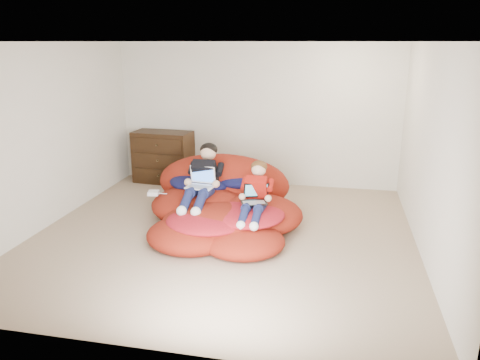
% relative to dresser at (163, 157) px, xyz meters
% --- Properties ---
extents(room_shell, '(5.10, 5.10, 2.77)m').
position_rel_dresser_xyz_m(room_shell, '(1.68, -2.22, -0.25)').
color(room_shell, tan).
rests_on(room_shell, ground).
extents(dresser, '(1.09, 0.63, 0.94)m').
position_rel_dresser_xyz_m(dresser, '(0.00, 0.00, 0.00)').
color(dresser, black).
rests_on(dresser, ground).
extents(beanbag_pile, '(2.32, 2.44, 0.93)m').
position_rel_dresser_xyz_m(beanbag_pile, '(1.56, -1.83, -0.20)').
color(beanbag_pile, maroon).
rests_on(beanbag_pile, ground).
extents(cream_pillow, '(0.42, 0.27, 0.27)m').
position_rel_dresser_xyz_m(cream_pillow, '(1.15, -0.96, 0.15)').
color(cream_pillow, silver).
rests_on(cream_pillow, beanbag_pile).
extents(older_boy, '(0.34, 1.20, 0.75)m').
position_rel_dresser_xyz_m(older_boy, '(1.29, -1.82, 0.23)').
color(older_boy, black).
rests_on(older_boy, beanbag_pile).
extents(younger_boy, '(0.29, 0.98, 0.67)m').
position_rel_dresser_xyz_m(younger_boy, '(2.10, -2.15, 0.15)').
color(younger_boy, '#AB170F').
rests_on(younger_boy, beanbag_pile).
extents(laptop_white, '(0.40, 0.35, 0.27)m').
position_rel_dresser_xyz_m(laptop_white, '(1.29, -1.92, 0.17)').
color(laptop_white, white).
rests_on(laptop_white, older_boy).
extents(laptop_black, '(0.38, 0.42, 0.23)m').
position_rel_dresser_xyz_m(laptop_black, '(2.10, -2.19, 0.09)').
color(laptop_black, black).
rests_on(laptop_black, younger_boy).
extents(power_adapter, '(0.17, 0.17, 0.06)m').
position_rel_dresser_xyz_m(power_adapter, '(0.57, -1.90, -0.05)').
color(power_adapter, white).
rests_on(power_adapter, beanbag_pile).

